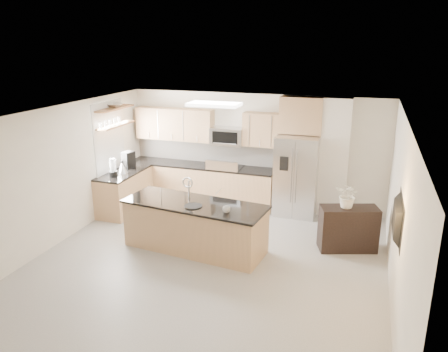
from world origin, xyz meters
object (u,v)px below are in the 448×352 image
(blender, at_px, (113,169))
(credenza, at_px, (348,229))
(range, at_px, (226,186))
(television, at_px, (394,218))
(island, at_px, (195,226))
(platter, at_px, (193,206))
(refrigerator, at_px, (297,176))
(coffee_maker, at_px, (128,160))
(kettle, at_px, (122,168))
(cup, at_px, (226,210))
(bowl, at_px, (115,105))
(flower_vase, at_px, (349,189))
(microwave, at_px, (227,136))

(blender, bearing_deg, credenza, -0.52)
(range, xyz_separation_m, television, (3.51, -3.12, 0.88))
(island, xyz_separation_m, platter, (0.04, -0.17, 0.46))
(refrigerator, height_order, coffee_maker, refrigerator)
(island, distance_m, credenza, 2.83)
(island, bearing_deg, credenza, 24.49)
(blender, xyz_separation_m, kettle, (0.05, 0.29, -0.05))
(platter, distance_m, blender, 2.56)
(credenza, xyz_separation_m, television, (0.63, -1.62, 0.94))
(refrigerator, bearing_deg, coffee_maker, -168.93)
(cup, bearing_deg, blender, 158.46)
(refrigerator, height_order, island, refrigerator)
(platter, relative_size, blender, 0.79)
(refrigerator, height_order, credenza, refrigerator)
(coffee_maker, distance_m, television, 6.08)
(refrigerator, relative_size, bowl, 4.27)
(cup, bearing_deg, coffee_maker, 148.19)
(platter, height_order, coffee_maker, coffee_maker)
(television, bearing_deg, coffee_maker, 67.34)
(flower_vase, bearing_deg, coffee_maker, 171.50)
(coffee_maker, relative_size, bowl, 0.94)
(island, relative_size, blender, 6.74)
(island, xyz_separation_m, coffee_maker, (-2.28, 1.60, 0.65))
(range, height_order, television, television)
(microwave, relative_size, kettle, 2.67)
(flower_vase, bearing_deg, island, -161.99)
(credenza, height_order, flower_vase, flower_vase)
(coffee_maker, height_order, bowl, bowl)
(cup, relative_size, flower_vase, 0.19)
(credenza, distance_m, platter, 2.89)
(island, bearing_deg, coffee_maker, 151.59)
(kettle, bearing_deg, cup, -26.62)
(microwave, distance_m, blender, 2.66)
(credenza, xyz_separation_m, blender, (-4.95, 0.04, 0.68))
(microwave, distance_m, television, 4.79)
(refrigerator, xyz_separation_m, flower_vase, (1.17, -1.47, 0.30))
(microwave, bearing_deg, coffee_maker, -156.64)
(range, height_order, microwave, microwave)
(microwave, xyz_separation_m, kettle, (-2.02, -1.29, -0.58))
(island, relative_size, bowl, 6.53)
(coffee_maker, relative_size, flower_vase, 0.55)
(cup, height_order, television, television)
(range, height_order, blender, blender)
(microwave, distance_m, platter, 2.77)
(microwave, bearing_deg, kettle, -147.41)
(flower_vase, distance_m, television, 1.75)
(range, height_order, flower_vase, flower_vase)
(bowl, distance_m, television, 6.25)
(island, bearing_deg, refrigerator, 64.28)
(range, bearing_deg, coffee_maker, -159.56)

